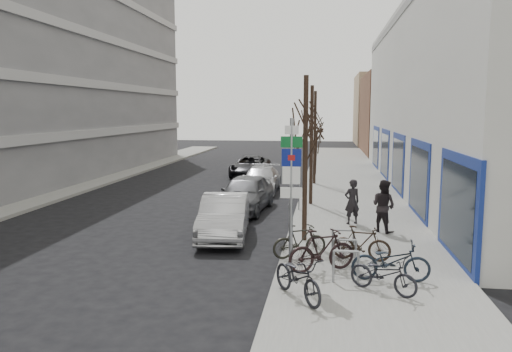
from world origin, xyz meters
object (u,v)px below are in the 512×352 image
(highway_sign_pole, at_px, (291,187))
(bike_far_curb, at_px, (383,271))
(bike_rack, at_px, (344,250))
(tree_far, at_px, (315,115))
(bike_near_left, at_px, (298,274))
(bike_far_inner, at_px, (361,243))
(meter_front, at_px, (290,220))
(meter_back, at_px, (305,176))
(bike_mid_inner, at_px, (300,241))
(pedestrian_far, at_px, (383,206))
(tree_near, at_px, (306,119))
(bike_near_right, at_px, (322,250))
(pedestrian_near, at_px, (352,202))
(meter_mid, at_px, (299,192))
(bike_mid_curb, at_px, (391,258))
(parked_car_back, at_px, (261,180))
(parked_car_mid, at_px, (245,193))
(tree_mid, at_px, (312,117))
(lane_car, at_px, (250,166))
(parked_car_front, at_px, (224,217))

(highway_sign_pole, xyz_separation_m, bike_far_curb, (2.24, -1.04, -1.79))
(bike_rack, height_order, tree_far, tree_far)
(bike_near_left, relative_size, bike_far_inner, 1.15)
(meter_front, xyz_separation_m, meter_back, (0.00, 11.00, 0.00))
(bike_mid_inner, relative_size, pedestrian_far, 0.89)
(tree_near, height_order, bike_mid_inner, tree_near)
(bike_near_right, bearing_deg, bike_far_inner, -70.46)
(bike_mid_inner, distance_m, pedestrian_near, 4.95)
(meter_mid, bearing_deg, meter_front, -90.00)
(bike_mid_curb, distance_m, pedestrian_far, 5.23)
(tree_near, height_order, parked_car_back, tree_near)
(meter_front, bearing_deg, pedestrian_far, 32.52)
(highway_sign_pole, bearing_deg, parked_car_mid, 106.75)
(bike_far_inner, relative_size, parked_car_mid, 0.36)
(meter_mid, height_order, pedestrian_near, pedestrian_near)
(bike_rack, height_order, tree_near, tree_near)
(tree_near, distance_m, pedestrian_near, 4.37)
(tree_mid, relative_size, bike_near_left, 2.87)
(meter_front, bearing_deg, bike_far_curb, -58.37)
(highway_sign_pole, distance_m, lane_car, 20.81)
(highway_sign_pole, relative_size, tree_near, 0.76)
(bike_mid_inner, bearing_deg, bike_near_right, -176.39)
(bike_rack, height_order, meter_mid, meter_mid)
(bike_rack, distance_m, tree_far, 16.31)
(tree_near, relative_size, bike_near_left, 2.87)
(parked_car_back, bearing_deg, pedestrian_near, -60.22)
(bike_far_inner, height_order, lane_car, lane_car)
(meter_front, distance_m, bike_far_inner, 2.67)
(parked_car_front, bearing_deg, meter_mid, 55.77)
(tree_far, relative_size, meter_back, 4.33)
(bike_far_curb, bearing_deg, bike_near_right, 78.71)
(pedestrian_near, bearing_deg, meter_mid, -74.08)
(parked_car_back, distance_m, pedestrian_far, 10.38)
(highway_sign_pole, bearing_deg, parked_car_back, 100.66)
(bike_rack, xyz_separation_m, bike_far_inner, (0.50, 0.84, -0.00))
(bike_rack, xyz_separation_m, bike_near_right, (-0.60, -0.31, 0.07))
(bike_far_curb, height_order, lane_car, lane_car)
(tree_near, xyz_separation_m, bike_mid_curb, (2.32, -3.70, -3.36))
(bike_mid_curb, xyz_separation_m, pedestrian_far, (0.37, 5.21, 0.34))
(parked_car_back, bearing_deg, parked_car_mid, -90.26)
(parked_car_back, distance_m, pedestrian_near, 8.92)
(bike_rack, relative_size, parked_car_mid, 0.48)
(bike_far_inner, bearing_deg, parked_car_back, 29.52)
(bike_near_right, xyz_separation_m, pedestrian_near, (1.06, 5.79, 0.26))
(highway_sign_pole, height_order, parked_car_front, highway_sign_pole)
(tree_mid, height_order, pedestrian_near, tree_mid)
(tree_mid, height_order, bike_far_curb, tree_mid)
(bike_near_left, xyz_separation_m, parked_car_front, (-2.89, 5.76, -0.00))
(bike_rack, height_order, parked_car_back, parked_car_back)
(tree_far, xyz_separation_m, meter_front, (-0.45, -13.50, -3.19))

